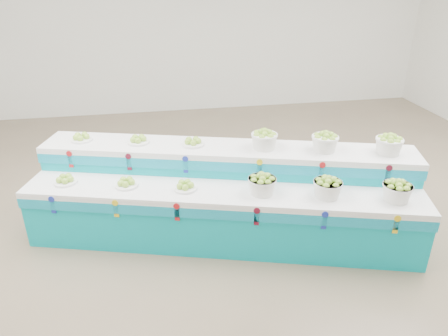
{
  "coord_description": "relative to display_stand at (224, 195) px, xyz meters",
  "views": [
    {
      "loc": [
        -1.23,
        -4.25,
        2.99
      ],
      "look_at": [
        -0.44,
        0.05,
        0.87
      ],
      "focal_mm": 33.85,
      "sensor_mm": 36.0,
      "label": 1
    }
  ],
  "objects": [
    {
      "name": "ground",
      "position": [
        0.44,
        -0.05,
        -0.51
      ],
      "size": [
        10.0,
        10.0,
        0.0
      ],
      "primitive_type": "plane",
      "color": "brown",
      "rests_on": "ground"
    },
    {
      "name": "back_wall",
      "position": [
        0.44,
        4.95,
        1.49
      ],
      "size": [
        10.0,
        0.0,
        10.0
      ],
      "primitive_type": "plane",
      "rotation": [
        1.57,
        0.0,
        0.0
      ],
      "color": "silver",
      "rests_on": "ground"
    },
    {
      "name": "display_stand",
      "position": [
        0.0,
        0.0,
        0.0
      ],
      "size": [
        4.66,
        2.4,
        1.02
      ],
      "primitive_type": null,
      "rotation": [
        0.0,
        0.0,
        -0.29
      ],
      "color": "#06A2B0",
      "rests_on": "ground"
    },
    {
      "name": "plate_lower_left",
      "position": [
        -1.81,
        0.25,
        0.26
      ],
      "size": [
        0.33,
        0.33,
        0.1
      ],
      "primitive_type": "cylinder",
      "rotation": [
        0.0,
        0.0,
        -0.29
      ],
      "color": "white",
      "rests_on": "display_stand"
    },
    {
      "name": "plate_lower_mid",
      "position": [
        -1.12,
        0.04,
        0.26
      ],
      "size": [
        0.33,
        0.33,
        0.1
      ],
      "primitive_type": "cylinder",
      "rotation": [
        0.0,
        0.0,
        -0.29
      ],
      "color": "white",
      "rests_on": "display_stand"
    },
    {
      "name": "plate_lower_right",
      "position": [
        -0.47,
        -0.15,
        0.26
      ],
      "size": [
        0.33,
        0.33,
        0.1
      ],
      "primitive_type": "cylinder",
      "rotation": [
        0.0,
        0.0,
        -0.29
      ],
      "color": "white",
      "rests_on": "display_stand"
    },
    {
      "name": "basket_lower_left",
      "position": [
        0.35,
        -0.4,
        0.32
      ],
      "size": [
        0.39,
        0.39,
        0.23
      ],
      "primitive_type": null,
      "rotation": [
        0.0,
        0.0,
        -0.29
      ],
      "color": "silver",
      "rests_on": "display_stand"
    },
    {
      "name": "basket_lower_mid",
      "position": [
        1.02,
        -0.6,
        0.32
      ],
      "size": [
        0.39,
        0.39,
        0.23
      ],
      "primitive_type": null,
      "rotation": [
        0.0,
        0.0,
        -0.29
      ],
      "color": "silver",
      "rests_on": "display_stand"
    },
    {
      "name": "basket_lower_right",
      "position": [
        1.71,
        -0.8,
        0.32
      ],
      "size": [
        0.39,
        0.39,
        0.23
      ],
      "primitive_type": null,
      "rotation": [
        0.0,
        0.0,
        -0.29
      ],
      "color": "silver",
      "rests_on": "display_stand"
    },
    {
      "name": "plate_upper_left",
      "position": [
        -1.65,
        0.78,
        0.56
      ],
      "size": [
        0.33,
        0.33,
        0.1
      ],
      "primitive_type": "cylinder",
      "rotation": [
        0.0,
        0.0,
        -0.29
      ],
      "color": "white",
      "rests_on": "display_stand"
    },
    {
      "name": "plate_upper_mid",
      "position": [
        -0.96,
        0.58,
        0.56
      ],
      "size": [
        0.33,
        0.33,
        0.1
      ],
      "primitive_type": "cylinder",
      "rotation": [
        0.0,
        0.0,
        -0.29
      ],
      "color": "white",
      "rests_on": "display_stand"
    },
    {
      "name": "plate_upper_right",
      "position": [
        -0.31,
        0.38,
        0.56
      ],
      "size": [
        0.33,
        0.33,
        0.1
      ],
      "primitive_type": "cylinder",
      "rotation": [
        0.0,
        0.0,
        -0.29
      ],
      "color": "white",
      "rests_on": "display_stand"
    },
    {
      "name": "basket_upper_left",
      "position": [
        0.51,
        0.14,
        0.62
      ],
      "size": [
        0.39,
        0.39,
        0.23
      ],
      "primitive_type": null,
      "rotation": [
        0.0,
        0.0,
        -0.29
      ],
      "color": "silver",
      "rests_on": "display_stand"
    },
    {
      "name": "basket_upper_mid",
      "position": [
        1.18,
        -0.06,
        0.62
      ],
      "size": [
        0.39,
        0.39,
        0.23
      ],
      "primitive_type": null,
      "rotation": [
        0.0,
        0.0,
        -0.29
      ],
      "color": "silver",
      "rests_on": "display_stand"
    },
    {
      "name": "basket_upper_right",
      "position": [
        1.87,
        -0.27,
        0.62
      ],
      "size": [
        0.39,
        0.39,
        0.23
      ],
      "primitive_type": null,
      "rotation": [
        0.0,
        0.0,
        -0.29
      ],
      "color": "silver",
      "rests_on": "display_stand"
    }
  ]
}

